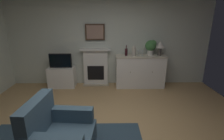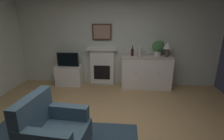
# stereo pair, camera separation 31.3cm
# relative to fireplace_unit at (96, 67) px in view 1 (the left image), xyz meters

# --- Properties ---
(wall_rear) EXTENTS (5.90, 0.06, 2.67)m
(wall_rear) POSITION_rel_fireplace_unit_xyz_m (0.39, 0.13, 0.79)
(wall_rear) COLOR silver
(wall_rear) RESTS_ON ground_plane
(fireplace_unit) EXTENTS (0.87, 0.30, 1.10)m
(fireplace_unit) POSITION_rel_fireplace_unit_xyz_m (0.00, 0.00, 0.00)
(fireplace_unit) COLOR white
(fireplace_unit) RESTS_ON ground_plane
(framed_picture) EXTENTS (0.55, 0.04, 0.45)m
(framed_picture) POSITION_rel_fireplace_unit_xyz_m (-0.00, 0.05, 1.01)
(framed_picture) COLOR #473323
(sideboard_cabinet) EXTENTS (1.40, 0.49, 0.93)m
(sideboard_cabinet) POSITION_rel_fireplace_unit_xyz_m (1.29, -0.18, -0.08)
(sideboard_cabinet) COLOR white
(sideboard_cabinet) RESTS_ON ground_plane
(table_lamp) EXTENTS (0.26, 0.26, 0.40)m
(table_lamp) POSITION_rel_fireplace_unit_xyz_m (1.81, -0.18, 0.66)
(table_lamp) COLOR #4C4742
(table_lamp) RESTS_ON sideboard_cabinet
(wine_bottle) EXTENTS (0.08, 0.08, 0.29)m
(wine_bottle) POSITION_rel_fireplace_unit_xyz_m (0.87, -0.18, 0.49)
(wine_bottle) COLOR #331419
(wine_bottle) RESTS_ON sideboard_cabinet
(wine_glass_left) EXTENTS (0.07, 0.07, 0.16)m
(wine_glass_left) POSITION_rel_fireplace_unit_xyz_m (1.22, -0.18, 0.50)
(wine_glass_left) COLOR silver
(wine_glass_left) RESTS_ON sideboard_cabinet
(wine_glass_center) EXTENTS (0.07, 0.07, 0.16)m
(wine_glass_center) POSITION_rel_fireplace_unit_xyz_m (1.33, -0.21, 0.50)
(wine_glass_center) COLOR silver
(wine_glass_center) RESTS_ON sideboard_cabinet
(vase_decorative) EXTENTS (0.11, 0.11, 0.28)m
(vase_decorative) POSITION_rel_fireplace_unit_xyz_m (1.08, -0.23, 0.52)
(vase_decorative) COLOR beige
(vase_decorative) RESTS_ON sideboard_cabinet
(tv_cabinet) EXTENTS (0.75, 0.42, 0.59)m
(tv_cabinet) POSITION_rel_fireplace_unit_xyz_m (-0.97, -0.16, -0.25)
(tv_cabinet) COLOR white
(tv_cabinet) RESTS_ON ground_plane
(tv_set) EXTENTS (0.62, 0.07, 0.40)m
(tv_set) POSITION_rel_fireplace_unit_xyz_m (-0.97, -0.19, 0.24)
(tv_set) COLOR black
(tv_set) RESTS_ON tv_cabinet
(potted_plant_small) EXTENTS (0.30, 0.30, 0.43)m
(potted_plant_small) POSITION_rel_fireplace_unit_xyz_m (1.57, -0.13, 0.64)
(potted_plant_small) COLOR beige
(potted_plant_small) RESTS_ON sideboard_cabinet
(armchair) EXTENTS (0.87, 0.83, 0.92)m
(armchair) POSITION_rel_fireplace_unit_xyz_m (-0.30, -2.85, -0.17)
(armchair) COLOR #3F596B
(armchair) RESTS_ON ground_plane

